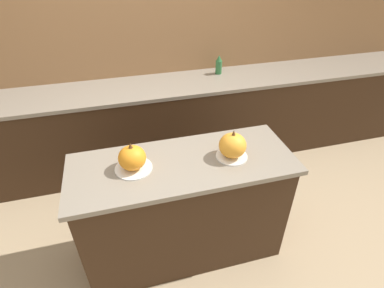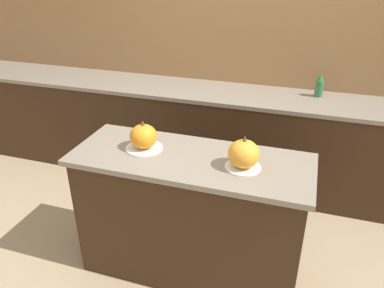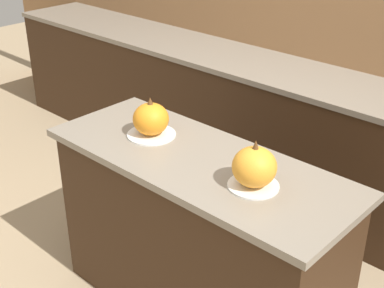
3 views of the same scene
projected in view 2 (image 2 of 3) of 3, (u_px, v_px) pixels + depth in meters
name	position (u px, v px, depth m)	size (l,w,h in m)	color
ground_plane	(191.00, 266.00, 2.71)	(12.00, 12.00, 0.00)	tan
wall_back	(243.00, 48.00, 3.47)	(8.00, 0.06, 2.50)	#9E7047
kitchen_island	(190.00, 216.00, 2.50)	(1.50, 0.58, 0.90)	#382314
back_counter	(231.00, 139.00, 3.55)	(6.00, 0.60, 0.92)	#382314
pumpkin_cake_left	(143.00, 137.00, 2.37)	(0.24, 0.24, 0.20)	white
pumpkin_cake_right	(244.00, 155.00, 2.15)	(0.21, 0.21, 0.21)	white
bottle_tall	(319.00, 86.00, 3.22)	(0.07, 0.07, 0.20)	#2D6B38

